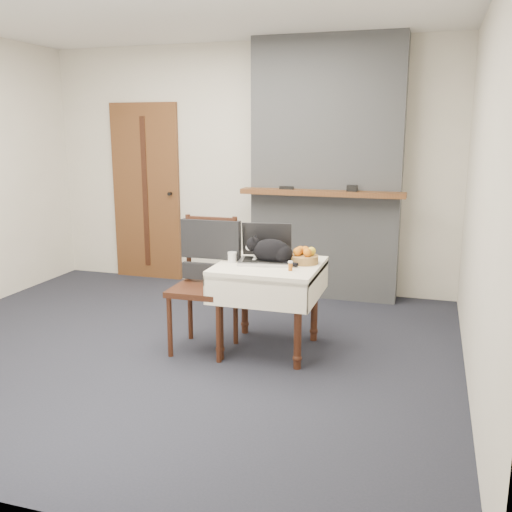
{
  "coord_description": "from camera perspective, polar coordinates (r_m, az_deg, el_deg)",
  "views": [
    {
      "loc": [
        1.94,
        -3.9,
        1.71
      ],
      "look_at": [
        0.68,
        0.15,
        0.76
      ],
      "focal_mm": 40.0,
      "sensor_mm": 36.0,
      "label": 1
    }
  ],
  "objects": [
    {
      "name": "ground",
      "position": [
        4.68,
        -8.68,
        -9.03
      ],
      "size": [
        4.5,
        4.5,
        0.0
      ],
      "primitive_type": "plane",
      "color": "black",
      "rests_on": "ground"
    },
    {
      "name": "room_shell",
      "position": [
        4.77,
        -6.93,
        13.12
      ],
      "size": [
        4.52,
        4.01,
        2.61
      ],
      "color": "beige",
      "rests_on": "ground"
    },
    {
      "name": "door",
      "position": [
        6.7,
        -10.92,
        6.27
      ],
      "size": [
        0.82,
        0.1,
        2.0
      ],
      "color": "brown",
      "rests_on": "ground"
    },
    {
      "name": "chimney",
      "position": [
        5.85,
        7.02,
        8.44
      ],
      "size": [
        1.62,
        0.48,
        2.6
      ],
      "color": "gray",
      "rests_on": "ground"
    },
    {
      "name": "side_table",
      "position": [
        4.41,
        1.33,
        -2.19
      ],
      "size": [
        0.78,
        0.78,
        0.7
      ],
      "color": "#391C0F",
      "rests_on": "ground"
    },
    {
      "name": "laptop",
      "position": [
        4.45,
        0.96,
        0.4
      ],
      "size": [
        0.44,
        0.4,
        0.29
      ],
      "rotation": [
        0.0,
        0.0,
        0.18
      ],
      "color": "#B7B7BC",
      "rests_on": "side_table"
    },
    {
      "name": "cat",
      "position": [
        4.38,
        1.64,
        0.46
      ],
      "size": [
        0.44,
        0.2,
        0.22
      ],
      "rotation": [
        0.0,
        0.0,
        -0.01
      ],
      "color": "black",
      "rests_on": "side_table"
    },
    {
      "name": "cream_jar",
      "position": [
        4.43,
        -2.4,
        -0.11
      ],
      "size": [
        0.07,
        0.07,
        0.08
      ],
      "primitive_type": "cylinder",
      "color": "silver",
      "rests_on": "side_table"
    },
    {
      "name": "pill_bottle",
      "position": [
        4.16,
        3.46,
        -0.97
      ],
      "size": [
        0.04,
        0.04,
        0.07
      ],
      "color": "#9F5113",
      "rests_on": "side_table"
    },
    {
      "name": "fruit_basket",
      "position": [
        4.4,
        4.82,
        -0.07
      ],
      "size": [
        0.22,
        0.22,
        0.13
      ],
      "color": "olive",
      "rests_on": "side_table"
    },
    {
      "name": "desk_clutter",
      "position": [
        4.42,
        3.9,
        -0.62
      ],
      "size": [
        0.15,
        0.02,
        0.01
      ],
      "primitive_type": "cube",
      "rotation": [
        0.0,
        0.0,
        0.01
      ],
      "color": "black",
      "rests_on": "side_table"
    },
    {
      "name": "chair",
      "position": [
        4.5,
        -4.87,
        -0.89
      ],
      "size": [
        0.49,
        0.47,
        1.05
      ],
      "rotation": [
        0.0,
        0.0,
        0.01
      ],
      "color": "#391C0F",
      "rests_on": "ground"
    }
  ]
}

